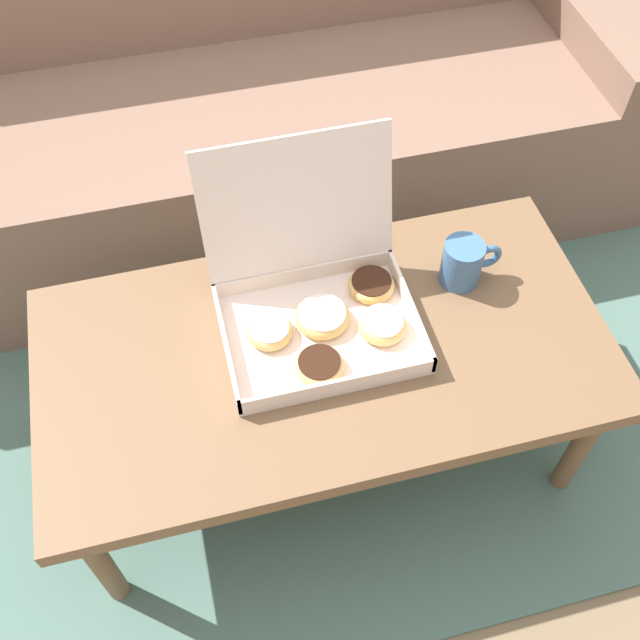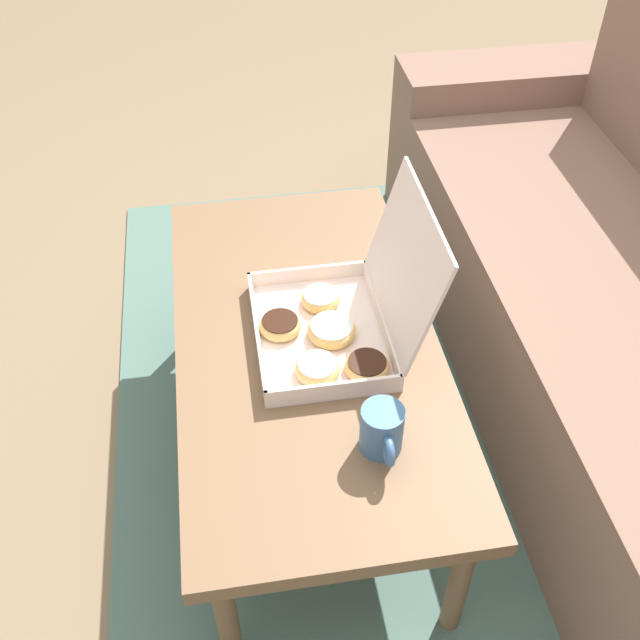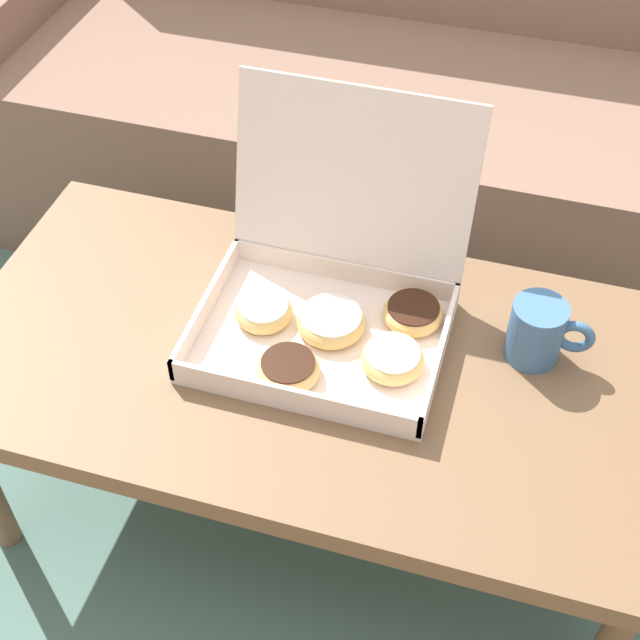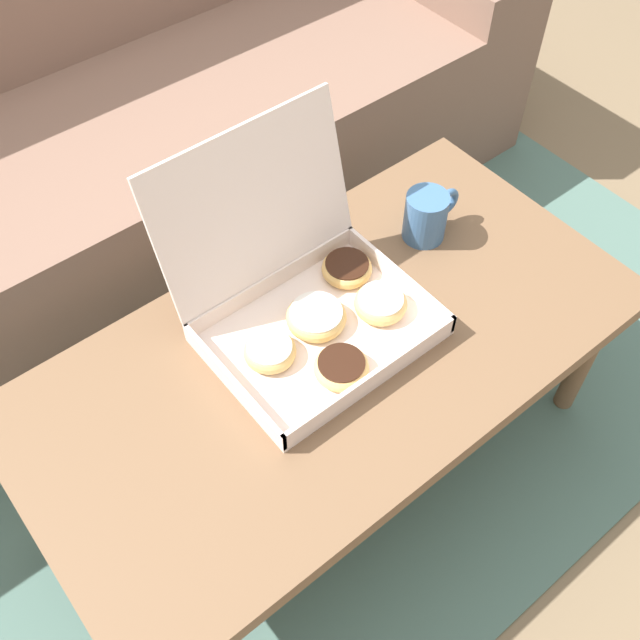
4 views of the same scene
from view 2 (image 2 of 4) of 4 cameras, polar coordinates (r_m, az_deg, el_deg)
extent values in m
plane|color=#756047|center=(2.03, 2.29, -9.41)|extent=(12.00, 12.00, 0.00)
cube|color=#4C6B60|center=(2.09, 10.49, -8.14)|extent=(2.37, 1.83, 0.01)
cube|color=#7A5B4C|center=(2.05, 20.23, -2.77)|extent=(1.77, 0.57, 0.45)
cube|color=#7A5B4C|center=(2.77, 13.89, 13.26)|extent=(0.24, 0.77, 0.56)
cube|color=brown|center=(1.71, -1.05, -1.83)|extent=(1.15, 0.59, 0.04)
cylinder|color=brown|center=(2.23, -8.93, 3.01)|extent=(0.04, 0.04, 0.38)
cylinder|color=brown|center=(1.58, -7.12, -21.54)|extent=(0.04, 0.04, 0.38)
cylinder|color=brown|center=(2.26, 3.04, 4.26)|extent=(0.04, 0.04, 0.38)
cylinder|color=brown|center=(1.63, 10.56, -18.97)|extent=(0.04, 0.04, 0.38)
cube|color=silver|center=(1.70, 0.00, -1.12)|extent=(0.39, 0.29, 0.01)
cube|color=silver|center=(1.67, -4.82, -1.07)|extent=(0.39, 0.01, 0.04)
cube|color=silver|center=(1.71, 4.73, -0.01)|extent=(0.39, 0.01, 0.04)
cube|color=silver|center=(1.82, -0.95, 3.55)|extent=(0.01, 0.29, 0.04)
cube|color=silver|center=(1.56, 1.11, -5.34)|extent=(0.01, 0.29, 0.04)
cube|color=silver|center=(1.61, 6.51, 4.32)|extent=(0.39, 0.08, 0.28)
torus|color=#E0B266|center=(1.68, 0.89, -0.80)|extent=(0.11, 0.11, 0.03)
cylinder|color=white|center=(1.68, 0.90, -0.56)|extent=(0.10, 0.10, 0.01)
torus|color=#E0B266|center=(1.60, -0.19, -3.74)|extent=(0.10, 0.10, 0.03)
cylinder|color=white|center=(1.59, -0.19, -3.49)|extent=(0.08, 0.08, 0.02)
torus|color=#E0B266|center=(1.76, 0.03, 1.63)|extent=(0.09, 0.09, 0.03)
cylinder|color=white|center=(1.75, 0.03, 1.86)|extent=(0.08, 0.08, 0.01)
torus|color=#E0B266|center=(1.61, 3.52, -3.56)|extent=(0.10, 0.10, 0.03)
cylinder|color=black|center=(1.60, 3.53, -3.34)|extent=(0.08, 0.08, 0.01)
torus|color=#E0B266|center=(1.70, -3.06, -0.42)|extent=(0.10, 0.10, 0.03)
cylinder|color=black|center=(1.69, -3.07, -0.19)|extent=(0.08, 0.08, 0.01)
cylinder|color=#3D6693|center=(1.46, 4.72, -8.26)|extent=(0.09, 0.09, 0.10)
torus|color=#3D6693|center=(1.43, 5.24, -9.91)|extent=(0.06, 0.02, 0.06)
camera|label=1|loc=(1.56, -43.70, 35.93)|focal=42.00mm
camera|label=3|loc=(1.18, -51.23, 21.75)|focal=50.00mm
camera|label=4|loc=(1.76, -29.36, 35.84)|focal=42.00mm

